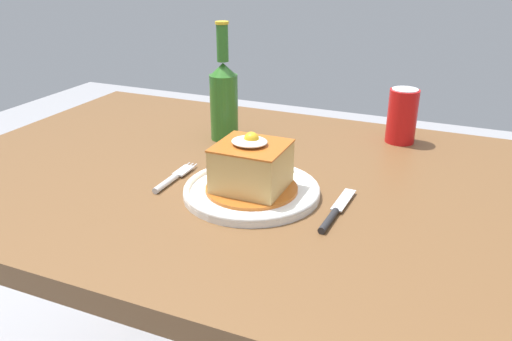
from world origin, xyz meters
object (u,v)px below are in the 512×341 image
Objects in this scene: main_plate at (252,190)px; soda_can at (402,116)px; knife at (333,214)px; fork at (172,179)px; beer_bottle_green at (224,97)px.

soda_can reaches higher than main_plate.
fork is at bearing 177.08° from knife.
main_plate is 1.99× the size of soda_can.
soda_can is (0.04, 0.41, 0.06)m from knife.
knife is (0.16, -0.03, -0.00)m from main_plate.
beer_bottle_green is at bearing 125.45° from main_plate.
soda_can reaches higher than fork.
knife is at bearing -8.98° from main_plate.
beer_bottle_green reaches higher than knife.
beer_bottle_green is at bearing -160.02° from soda_can.
soda_can is at bearing 84.11° from knife.
soda_can is at bearing 47.54° from fork.
fork is 0.85× the size of knife.
beer_bottle_green is (-0.02, 0.26, 0.09)m from fork.
fork is at bearing -86.48° from beer_bottle_green.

